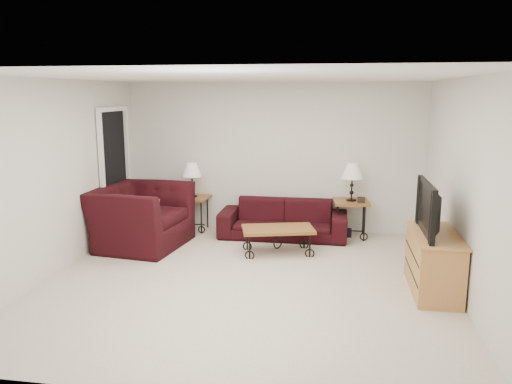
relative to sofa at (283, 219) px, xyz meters
The scene contains 20 objects.
ground 2.06m from the sofa, 96.53° to the right, with size 5.00×5.00×0.00m, color beige.
wall_back 1.09m from the sofa, 115.74° to the left, with size 5.00×0.02×2.50m, color silver.
wall_front 4.62m from the sofa, 92.93° to the right, with size 5.00×0.02×2.50m, color silver.
wall_left 3.53m from the sofa, 143.52° to the right, with size 0.02×5.00×2.50m, color silver.
wall_right 3.18m from the sofa, 41.68° to the right, with size 0.02×5.00×2.50m, color silver.
ceiling 3.00m from the sofa, 96.53° to the right, with size 5.00×5.00×0.00m, color white.
doorway 2.82m from the sofa, behind, with size 0.08×0.94×2.04m, color black.
sofa is the anchor object (origin of this frame).
side_table_left 1.58m from the sofa, behind, with size 0.54×0.54×0.58m, color brown.
side_table_right 1.10m from the sofa, ahead, with size 0.56×0.56×0.61m, color brown.
lamp_left 1.69m from the sofa, behind, with size 0.33×0.33×0.58m, color black, non-canonical shape.
lamp_right 1.26m from the sofa, ahead, with size 0.34×0.34×0.61m, color black, non-canonical shape.
photo_frame_left 1.76m from the sofa, behind, with size 0.12×0.02×0.10m, color black.
photo_frame_right 1.29m from the sofa, ahead, with size 0.12×0.02×0.10m, color black.
coffee_table 0.87m from the sofa, 88.71° to the right, with size 1.03×0.56×0.39m, color brown.
armchair 2.27m from the sofa, 158.53° to the right, with size 1.42×1.24×0.92m, color black.
throw_pillow 2.16m from the sofa, 155.82° to the right, with size 0.42×0.11×0.42m, color #D64E1B.
tv_stand 2.82m from the sofa, 44.89° to the right, with size 0.49×1.18×0.71m, color #BF7747.
television 2.90m from the sofa, 45.18° to the right, with size 1.06×0.14×0.61m, color black.
backpack 1.00m from the sofa, ahead, with size 0.34×0.26×0.45m, color black.
Camera 1 is at (1.07, -5.85, 2.31)m, focal length 35.11 mm.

